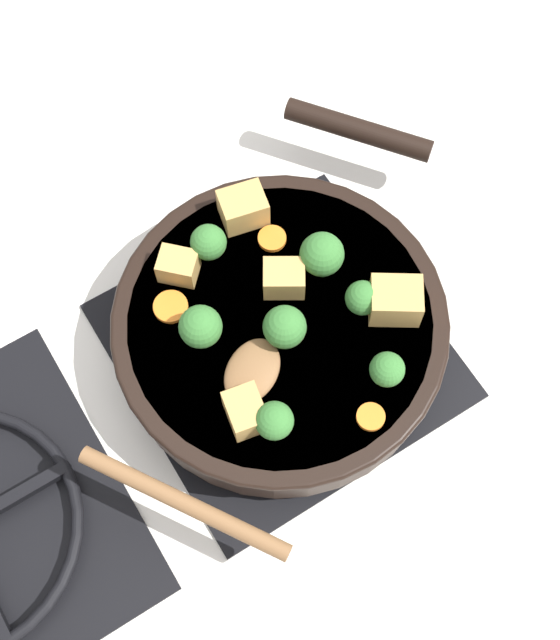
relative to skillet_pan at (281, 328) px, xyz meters
The scene contains 19 objects.
ground_plane 0.06m from the skillet_pan, 127.85° to the left, with size 2.40×2.40×0.00m, color white.
front_burner_grate 0.05m from the skillet_pan, 127.85° to the left, with size 0.31×0.31×0.03m.
skillet_pan is the anchor object (origin of this frame).
wooden_spoon 0.14m from the skillet_pan, 122.86° to the left, with size 0.20×0.22×0.02m.
tofu_cube_center_large 0.12m from the skillet_pan, 116.55° to the right, with size 0.05×0.04×0.04m, color tan.
tofu_cube_near_handle 0.05m from the skillet_pan, 36.98° to the right, with size 0.04×0.03×0.03m, color tan.
tofu_cube_east_chunk 0.12m from the skillet_pan, 32.20° to the left, with size 0.04×0.03×0.03m, color tan.
tofu_cube_west_chunk 0.11m from the skillet_pan, 130.33° to the left, with size 0.04×0.03×0.03m, color tan.
tofu_cube_back_piece 0.12m from the skillet_pan, 13.26° to the right, with size 0.04×0.04×0.04m, color tan.
broccoli_floret_near_spoon 0.11m from the skillet_pan, 13.59° to the left, with size 0.04×0.04×0.04m.
broccoli_floret_center_top 0.12m from the skillet_pan, 153.92° to the right, with size 0.03×0.03×0.04m.
broccoli_floret_east_rim 0.09m from the skillet_pan, 67.68° to the right, with size 0.04×0.04×0.05m.
broccoli_floret_west_rim 0.12m from the skillet_pan, 145.21° to the left, with size 0.04×0.04×0.04m.
broccoli_floret_north_edge 0.09m from the skillet_pan, 73.35° to the left, with size 0.04×0.04×0.05m.
broccoli_floret_south_cluster 0.06m from the skillet_pan, 158.21° to the left, with size 0.04×0.04×0.05m.
broccoli_floret_mid_floret 0.09m from the skillet_pan, 114.11° to the right, with size 0.03×0.03×0.04m.
carrot_slice_orange_thin 0.09m from the skillet_pan, 25.99° to the right, with size 0.03×0.03×0.01m, color orange.
carrot_slice_near_center 0.13m from the skillet_pan, behind, with size 0.03×0.03×0.01m, color orange.
carrot_slice_edge_slice 0.11m from the skillet_pan, 52.36° to the left, with size 0.03×0.03×0.01m, color orange.
Camera 1 is at (-0.28, 0.17, 0.87)m, focal length 50.00 mm.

